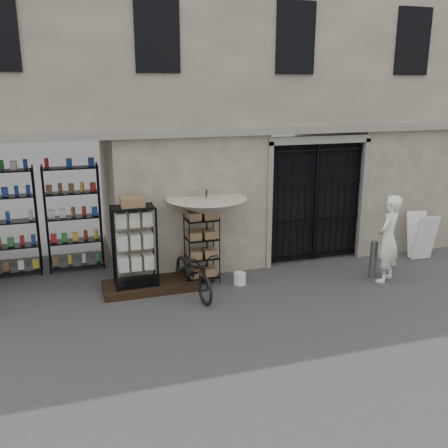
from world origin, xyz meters
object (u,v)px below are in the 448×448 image
object	(u,v)px
bicycle	(194,294)
easel_sign	(421,236)
wire_rack	(202,250)
market_umbrella	(206,202)
steel_bollard	(373,259)
shopkeeper	(384,280)
display_cabinet	(135,250)
white_bucket	(240,279)

from	to	relation	value
bicycle	easel_sign	world-z (taller)	easel_sign
wire_rack	market_umbrella	size ratio (longest dim) A/B	0.62
steel_bollard	easel_sign	distance (m)	2.01
bicycle	shopkeeper	world-z (taller)	bicycle
display_cabinet	shopkeeper	distance (m)	5.55
market_umbrella	shopkeeper	bearing A→B (deg)	-18.29
wire_rack	white_bucket	distance (m)	1.04
wire_rack	bicycle	size ratio (longest dim) A/B	0.82
display_cabinet	steel_bollard	bearing A→B (deg)	2.51
shopkeeper	market_umbrella	bearing A→B (deg)	-54.19
steel_bollard	white_bucket	bearing A→B (deg)	170.36
display_cabinet	wire_rack	bearing A→B (deg)	14.21
steel_bollard	shopkeeper	world-z (taller)	steel_bollard
bicycle	steel_bollard	distance (m)	4.14
wire_rack	shopkeeper	size ratio (longest dim) A/B	0.78
wire_rack	easel_sign	bearing A→B (deg)	8.78
display_cabinet	steel_bollard	xyz separation A→B (m)	(5.22, -0.82, -0.49)
market_umbrella	white_bucket	xyz separation A→B (m)	(0.61, -0.46, -1.65)
display_cabinet	bicycle	bearing A→B (deg)	-12.75
bicycle	steel_bollard	world-z (taller)	bicycle
bicycle	market_umbrella	bearing A→B (deg)	45.39
bicycle	steel_bollard	bearing A→B (deg)	-13.06
white_bucket	steel_bollard	distance (m)	3.07
display_cabinet	easel_sign	xyz separation A→B (m)	(7.09, -0.09, -0.32)
steel_bollard	shopkeeper	xyz separation A→B (m)	(0.14, -0.27, -0.42)
display_cabinet	white_bucket	world-z (taller)	display_cabinet
steel_bollard	shopkeeper	bearing A→B (deg)	-62.49
steel_bollard	easel_sign	size ratio (longest dim) A/B	0.74
wire_rack	shopkeeper	distance (m)	4.14
white_bucket	shopkeeper	distance (m)	3.25
white_bucket	easel_sign	bearing A→B (deg)	2.58
market_umbrella	easel_sign	world-z (taller)	market_umbrella
white_bucket	steel_bollard	world-z (taller)	steel_bollard
steel_bollard	wire_rack	bearing A→B (deg)	166.64
white_bucket	steel_bollard	xyz separation A→B (m)	(3.01, -0.51, 0.29)
white_bucket	easel_sign	size ratio (longest dim) A/B	0.24
steel_bollard	shopkeeper	distance (m)	0.52
bicycle	steel_bollard	size ratio (longest dim) A/B	2.19
display_cabinet	steel_bollard	world-z (taller)	display_cabinet
steel_bollard	shopkeeper	size ratio (longest dim) A/B	0.44
display_cabinet	white_bucket	distance (m)	2.36
wire_rack	bicycle	distance (m)	1.00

